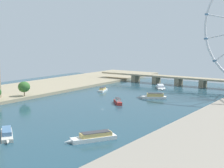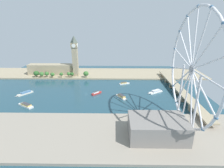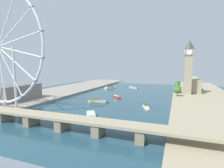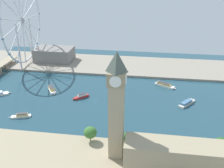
# 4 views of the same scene
# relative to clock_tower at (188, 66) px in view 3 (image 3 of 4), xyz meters

# --- Properties ---
(ground_plane) EXTENTS (416.09, 416.09, 0.00)m
(ground_plane) POSITION_rel_clock_tower_xyz_m (99.99, 38.00, -49.02)
(ground_plane) COLOR #234756
(riverbank_left) EXTENTS (90.00, 520.00, 3.00)m
(riverbank_left) POSITION_rel_clock_tower_xyz_m (-23.05, 38.00, -47.52)
(riverbank_left) COLOR tan
(riverbank_left) RESTS_ON ground_plane
(riverbank_right) EXTENTS (90.00, 520.00, 3.00)m
(riverbank_right) POSITION_rel_clock_tower_xyz_m (223.04, 38.00, -47.52)
(riverbank_right) COLOR gray
(riverbank_right) RESTS_ON ground_plane
(clock_tower) EXTENTS (14.16, 14.16, 88.49)m
(clock_tower) POSITION_rel_clock_tower_xyz_m (0.00, 0.00, 0.00)
(clock_tower) COLOR tan
(clock_tower) RESTS_ON riverbank_left
(parliament_block) EXTENTS (22.00, 103.84, 23.39)m
(parliament_block) POSITION_rel_clock_tower_xyz_m (-11.03, -59.92, -34.33)
(parliament_block) COLOR tan
(parliament_block) RESTS_ON riverbank_left
(tree_row_embankment) EXTENTS (12.01, 121.72, 14.21)m
(tree_row_embankment) POSITION_rel_clock_tower_xyz_m (15.50, -38.36, -37.80)
(tree_row_embankment) COLOR #513823
(tree_row_embankment) RESTS_ON riverbank_left
(riverside_hall) EXTENTS (39.86, 59.60, 20.81)m
(riverside_hall) POSITION_rel_clock_tower_xyz_m (227.14, 133.53, -35.62)
(riverside_hall) COLOR gray
(riverside_hall) RESTS_ON riverbank_right
(river_bridge) EXTENTS (228.09, 14.92, 10.88)m
(river_bridge) POSITION_rel_clock_tower_xyz_m (99.99, 199.87, -41.02)
(river_bridge) COLOR tan
(river_bridge) RESTS_ON ground_plane
(tour_boat_0) EXTENTS (26.22, 18.70, 5.41)m
(tour_boat_0) POSITION_rel_clock_tower_xyz_m (118.11, 99.09, -46.76)
(tour_boat_0) COLOR white
(tour_boat_0) RESTS_ON ground_plane
(tour_boat_1) EXTENTS (21.34, 29.73, 4.53)m
(tour_boat_1) POSITION_rel_clock_tower_xyz_m (94.53, 161.09, -47.17)
(tour_boat_1) COLOR white
(tour_boat_1) RESTS_ON ground_plane
(tour_boat_2) EXTENTS (27.39, 22.24, 4.55)m
(tour_boat_2) POSITION_rel_clock_tower_xyz_m (105.75, -67.54, -47.12)
(tour_boat_2) COLOR beige
(tour_boat_2) RESTS_ON ground_plane
(tour_boat_3) EXTENTS (18.13, 18.42, 5.37)m
(tour_boat_3) POSITION_rel_clock_tower_xyz_m (103.30, 56.88, -46.89)
(tour_boat_3) COLOR #B22D28
(tour_boat_3) RESTS_ON ground_plane
(tour_boat_4) EXTENTS (11.58, 23.19, 4.66)m
(tour_boat_4) POSITION_rel_clock_tower_xyz_m (49.78, 107.67, -47.19)
(tour_boat_4) COLOR white
(tour_boat_4) RESTS_ON ground_plane
(tour_boat_5) EXTENTS (20.43, 29.38, 5.05)m
(tour_boat_5) POSITION_rel_clock_tower_xyz_m (153.27, -43.66, -46.89)
(tour_boat_5) COLOR white
(tour_boat_5) RESTS_ON ground_plane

